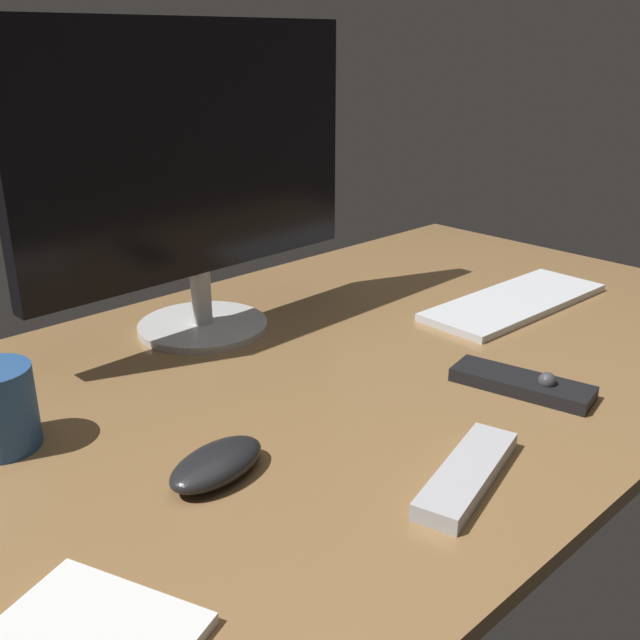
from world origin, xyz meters
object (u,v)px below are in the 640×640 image
monitor (193,166)px  tv_remote (467,474)px  keyboard (515,302)px  media_remote (523,384)px  notepad (96,634)px  computer_mouse (217,464)px

monitor → tv_remote: size_ratio=3.11×
keyboard → media_remote: 33.12cm
keyboard → notepad: (-88.07, -18.77, -0.09)cm
keyboard → notepad: bearing=-166.2°
computer_mouse → tv_remote: (18.14, -18.64, -0.63)cm
computer_mouse → media_remote: bearing=-24.6°
computer_mouse → media_remote: size_ratio=0.63×
media_remote → computer_mouse: bearing=-117.5°
computer_mouse → media_remote: 42.24cm
monitor → keyboard: 58.78cm
media_remote → tv_remote: size_ratio=1.03×
keyboard → media_remote: size_ratio=1.95×
computer_mouse → tv_remote: 26.02cm
computer_mouse → notepad: computer_mouse is taller
keyboard → computer_mouse: computer_mouse is taller
keyboard → notepad: keyboard is taller
keyboard → media_remote: bearing=-144.4°
keyboard → tv_remote: tv_remote is taller
keyboard → computer_mouse: size_ratio=3.10×
computer_mouse → notepad: (-19.87, -11.58, -1.04)cm
media_remote → notepad: (-60.58, -0.31, -0.44)cm
monitor → media_remote: (17.73, -46.44, -24.66)cm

